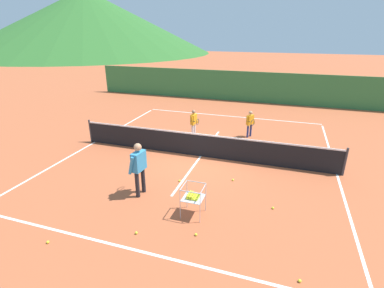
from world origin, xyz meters
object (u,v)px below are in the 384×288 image
Objects in this scene: tennis_ball_3 at (48,242)px; tennis_ball_6 at (180,181)px; tennis_net at (201,145)px; instructor at (139,164)px; tennis_ball_2 at (196,235)px; tennis_ball_4 at (273,208)px; student_0 at (194,121)px; tennis_ball_0 at (233,180)px; ball_cart at (193,196)px; tennis_ball_5 at (136,233)px; tennis_ball_1 at (300,281)px; student_1 at (250,122)px.

tennis_ball_3 is 4.32m from tennis_ball_6.
instructor is (-0.96, -3.37, 0.53)m from tennis_net.
tennis_ball_2 is (1.28, -4.71, -0.47)m from tennis_net.
tennis_ball_4 is at bearing -43.70° from tennis_net.
tennis_ball_2 is at bearing -71.66° from student_0.
tennis_ball_0 and tennis_ball_2 have the same top height.
tennis_ball_0 is at bearing -54.89° from student_0.
tennis_ball_4 is at bearing -51.19° from student_0.
tennis_ball_3 is (-2.98, -2.21, -0.56)m from ball_cart.
tennis_ball_5 is at bearing -91.88° from tennis_ball_6.
tennis_ball_1 is 1.00× the size of tennis_ball_3.
student_0 reaches higher than tennis_ball_6.
tennis_ball_4 is 3.20m from tennis_ball_6.
tennis_ball_0 is 1.00× the size of tennis_ball_5.
tennis_net is 156.13× the size of tennis_ball_3.
tennis_net reaches higher than tennis_ball_0.
student_1 is 8.64m from tennis_ball_1.
ball_cart is 3.75m from tennis_ball_3.
tennis_ball_0 is (2.60, 1.75, -1.00)m from instructor.
tennis_ball_4 and tennis_ball_5 have the same top height.
tennis_ball_4 is (-0.69, 2.49, 0.00)m from tennis_ball_1.
tennis_ball_0 is at bearing 72.46° from ball_cart.
instructor is 1.74m from tennis_ball_6.
student_1 reaches higher than tennis_net.
tennis_ball_6 is at bearing 62.89° from tennis_ball_3.
student_1 reaches higher than tennis_ball_4.
tennis_ball_4 is at bearing -75.74° from student_1.
student_1 reaches higher than tennis_ball_1.
tennis_ball_4 is (1.41, -1.29, 0.00)m from tennis_ball_0.
student_0 reaches higher than tennis_ball_2.
instructor is 25.27× the size of tennis_ball_5.
student_0 is 7.29m from tennis_ball_5.
student_0 reaches higher than tennis_ball_5.
tennis_ball_3 is 2.11m from tennis_ball_5.
instructor reaches higher than tennis_ball_6.
student_0 is 7.20m from tennis_ball_2.
student_1 is 18.94× the size of tennis_ball_0.
tennis_ball_6 is (-1.65, -5.18, -0.74)m from student_1.
tennis_ball_1 and tennis_ball_4 have the same top height.
ball_cart is 13.22× the size of tennis_ball_5.
instructor is 25.27× the size of tennis_ball_3.
student_1 is 18.94× the size of tennis_ball_3.
tennis_ball_0 is at bearing 83.41° from tennis_ball_2.
student_1 is 9.75m from tennis_ball_3.
tennis_ball_2 is 1.00× the size of tennis_ball_6.
instructor is 25.27× the size of tennis_ball_1.
tennis_ball_5 is (-1.74, -8.05, -0.74)m from student_1.
tennis_ball_4 is (1.48, -5.83, -0.74)m from student_1.
ball_cart reaches higher than tennis_ball_1.
ball_cart is 1.06m from tennis_ball_2.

